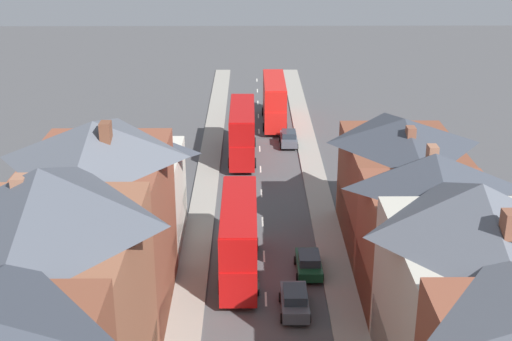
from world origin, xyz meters
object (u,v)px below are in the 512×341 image
at_px(car_mid_white, 289,138).
at_px(double_decker_bus_mid_street, 239,236).
at_px(double_decker_bus_far_approaching, 274,100).
at_px(car_near_silver, 309,263).
at_px(double_decker_bus_lead, 242,131).
at_px(car_parked_right_a, 295,301).

bearing_deg(car_mid_white, double_decker_bus_mid_street, -100.17).
distance_m(double_decker_bus_far_approaching, car_near_silver, 35.51).
height_order(double_decker_bus_lead, car_mid_white, double_decker_bus_lead).
distance_m(double_decker_bus_lead, car_parked_right_a, 29.32).
relative_size(car_near_silver, car_mid_white, 0.99).
bearing_deg(double_decker_bus_lead, double_decker_bus_far_approaching, 72.54).
bearing_deg(double_decker_bus_lead, car_near_silver, -78.43).
bearing_deg(double_decker_bus_lead, car_parked_right_a, -82.91).
bearing_deg(double_decker_bus_lead, double_decker_bus_mid_street, -90.00).
height_order(double_decker_bus_lead, double_decker_bus_mid_street, same).
height_order(double_decker_bus_mid_street, double_decker_bus_far_approaching, same).
distance_m(double_decker_bus_mid_street, car_parked_right_a, 6.66).
distance_m(double_decker_bus_lead, double_decker_bus_far_approaching, 12.00).
relative_size(double_decker_bus_lead, double_decker_bus_mid_street, 1.00).
bearing_deg(car_near_silver, car_parked_right_a, -104.43).
bearing_deg(car_parked_right_a, car_mid_white, 87.72).
xyz_separation_m(double_decker_bus_lead, car_parked_right_a, (3.61, -29.03, -1.96)).
xyz_separation_m(car_parked_right_a, car_mid_white, (1.30, 32.60, -0.02)).
bearing_deg(double_decker_bus_mid_street, car_parked_right_a, -55.47).
distance_m(car_near_silver, car_parked_right_a, 5.22).
bearing_deg(car_near_silver, double_decker_bus_mid_street, 177.77).
bearing_deg(car_parked_right_a, double_decker_bus_lead, 97.09).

